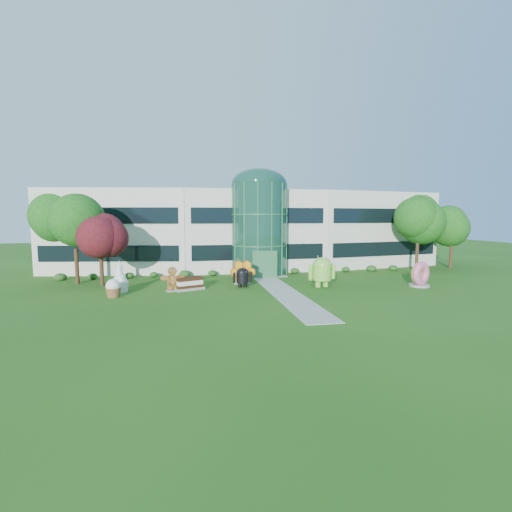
{
  "coord_description": "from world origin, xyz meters",
  "views": [
    {
      "loc": [
        -7.93,
        -27.88,
        6.23
      ],
      "look_at": [
        -1.49,
        6.0,
        2.6
      ],
      "focal_mm": 26.0,
      "sensor_mm": 36.0,
      "label": 1
    }
  ],
  "objects": [
    {
      "name": "atrium",
      "position": [
        0.0,
        12.0,
        4.9
      ],
      "size": [
        6.0,
        6.0,
        9.8
      ],
      "primitive_type": "cylinder",
      "color": "#194738",
      "rests_on": "ground"
    },
    {
      "name": "ice_cream_sandwich",
      "position": [
        -7.74,
        4.05,
        0.55
      ],
      "size": [
        2.76,
        2.08,
        1.1
      ],
      "primitive_type": null,
      "rotation": [
        0.0,
        0.0,
        0.38
      ],
      "color": "black",
      "rests_on": "ground"
    },
    {
      "name": "trees_backdrop",
      "position": [
        0.0,
        13.0,
        4.2
      ],
      "size": [
        52.0,
        8.0,
        8.4
      ],
      "primitive_type": null,
      "color": "#184711",
      "rests_on": "ground"
    },
    {
      "name": "cupcake",
      "position": [
        -13.57,
        2.16,
        0.72
      ],
      "size": [
        1.41,
        1.41,
        1.44
      ],
      "primitive_type": null,
      "rotation": [
        0.0,
        0.0,
        -0.19
      ],
      "color": "white",
      "rests_on": "ground"
    },
    {
      "name": "building",
      "position": [
        0.0,
        18.0,
        4.65
      ],
      "size": [
        46.0,
        15.0,
        9.3
      ],
      "primitive_type": null,
      "color": "beige",
      "rests_on": "ground"
    },
    {
      "name": "ground",
      "position": [
        0.0,
        0.0,
        0.0
      ],
      "size": [
        140.0,
        140.0,
        0.0
      ],
      "primitive_type": "plane",
      "color": "#215114",
      "rests_on": "ground"
    },
    {
      "name": "gingerbread",
      "position": [
        -9.1,
        3.71,
        1.04
      ],
      "size": [
        2.39,
        1.36,
        2.08
      ],
      "primitive_type": null,
      "rotation": [
        0.0,
        0.0,
        0.23
      ],
      "color": "brown",
      "rests_on": "ground"
    },
    {
      "name": "android_black",
      "position": [
        -3.03,
        4.31,
        1.03
      ],
      "size": [
        1.89,
        1.34,
        2.05
      ],
      "primitive_type": null,
      "rotation": [
        0.0,
        0.0,
        0.07
      ],
      "color": "black",
      "rests_on": "ground"
    },
    {
      "name": "honeycomb",
      "position": [
        -2.71,
        6.25,
        0.99
      ],
      "size": [
        2.52,
        0.93,
        1.97
      ],
      "primitive_type": null,
      "rotation": [
        0.0,
        0.0,
        -0.01
      ],
      "color": "orange",
      "rests_on": "ground"
    },
    {
      "name": "froyo",
      "position": [
        -13.4,
        4.18,
        1.29
      ],
      "size": [
        1.61,
        1.61,
        2.59
      ],
      "primitive_type": null,
      "rotation": [
        0.0,
        0.0,
        -0.07
      ],
      "color": "white",
      "rests_on": "ground"
    },
    {
      "name": "tree_red",
      "position": [
        -15.5,
        7.5,
        3.0
      ],
      "size": [
        4.0,
        4.0,
        6.0
      ],
      "primitive_type": null,
      "color": "#3F0C14",
      "rests_on": "ground"
    },
    {
      "name": "donut",
      "position": [
        12.67,
        1.69,
        1.16
      ],
      "size": [
        2.46,
        1.84,
        2.31
      ],
      "primitive_type": null,
      "rotation": [
        0.0,
        0.0,
        0.4
      ],
      "color": "#D5516F",
      "rests_on": "ground"
    },
    {
      "name": "walkway",
      "position": [
        0.0,
        2.0,
        0.02
      ],
      "size": [
        2.4,
        20.0,
        0.04
      ],
      "primitive_type": "cube",
      "color": "#9E9E93",
      "rests_on": "ground"
    },
    {
      "name": "android_green",
      "position": [
        3.99,
        3.19,
        1.56
      ],
      "size": [
        3.0,
        2.22,
        3.13
      ],
      "primitive_type": null,
      "rotation": [
        0.0,
        0.0,
        0.14
      ],
      "color": "#7BCC41",
      "rests_on": "ground"
    }
  ]
}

